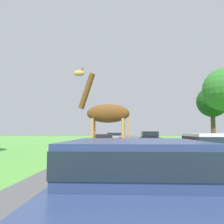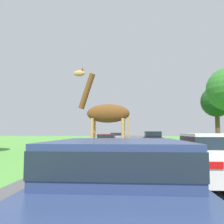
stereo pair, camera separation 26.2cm
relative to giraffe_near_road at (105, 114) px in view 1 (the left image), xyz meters
The scene contains 8 objects.
road 17.97m from the giraffe_near_road, 84.83° to the left, with size 7.71×120.00×0.00m.
giraffe_near_road is the anchor object (origin of this frame).
car_lead_maroon 8.52m from the giraffe_near_road, 82.96° to the right, with size 1.79×4.34×1.38m.
car_queue_right 13.56m from the giraffe_near_road, 74.96° to the left, with size 1.73×4.72×1.51m.
car_queue_left 10.88m from the giraffe_near_road, 95.20° to the left, with size 1.73×4.28×1.26m.
car_far_ahead 5.89m from the giraffe_near_road, 49.28° to the right, with size 1.93×4.05×1.44m.
car_verge_right 18.38m from the giraffe_near_road, 90.97° to the left, with size 1.86×4.05×1.44m.
tree_centre_back 23.97m from the giraffe_near_road, 58.16° to the left, with size 4.05×4.05×7.46m.
Camera 1 is at (-0.70, 0.85, 1.50)m, focal length 38.00 mm.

